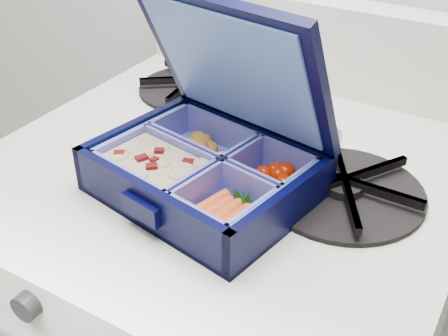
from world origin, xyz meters
The scene contains 4 objects.
bento_box centered at (-0.51, 1.61, 0.88)m, with size 0.23×0.18×0.05m, color black, non-canonical shape.
burner_grate centered at (-0.37, 1.69, 0.86)m, with size 0.18×0.18×0.03m, color black.
burner_grate_rear centered at (-0.67, 1.83, 0.86)m, with size 0.17×0.17×0.02m, color black.
fork centered at (-0.50, 1.73, 0.85)m, with size 0.03×0.20×0.01m, color #A1A1B2, non-canonical shape.
Camera 1 is at (-0.23, 1.18, 1.22)m, focal length 45.00 mm.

